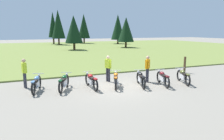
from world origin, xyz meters
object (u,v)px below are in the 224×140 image
Objects in this scene: motorcycle_maroon at (163,78)px; motorcycle_olive at (183,76)px; motorcycle_sky_blue at (36,83)px; trail_marker_post at (185,65)px; rider_in_hivis_vest at (24,71)px; rider_checking_bike at (147,67)px; motorcycle_orange at (116,79)px; motorcycle_black at (141,79)px; motorcycle_red at (91,81)px; motorcycle_british_green at (64,82)px; rider_near_row_end at (108,67)px.

motorcycle_maroon is 1.47m from motorcycle_olive.
motorcycle_sky_blue and motorcycle_olive have the same top height.
rider_in_hivis_vest is at bearing -179.89° from trail_marker_post.
rider_in_hivis_vest is (-7.15, 1.47, 0.00)m from rider_checking_bike.
motorcycle_orange is (4.30, -0.79, 0.00)m from motorcycle_sky_blue.
motorcycle_sky_blue is at bearing 167.80° from motorcycle_maroon.
rider_checking_bike is 1.00× the size of rider_in_hivis_vest.
trail_marker_post reaches higher than motorcycle_black.
motorcycle_red is 1.07× the size of motorcycle_orange.
motorcycle_british_green is (1.42, -0.28, 0.00)m from motorcycle_sky_blue.
motorcycle_olive is 9.44m from rider_in_hivis_vest.
trail_marker_post is (4.27, 1.50, -0.32)m from rider_checking_bike.
rider_near_row_end reaches higher than motorcycle_olive.
motorcycle_red is 1.03× the size of motorcycle_maroon.
rider_in_hivis_vest is 11.43m from trail_marker_post.
trail_marker_post is at bearing 23.17° from motorcycle_black.
motorcycle_maroon is at bearing -18.29° from rider_in_hivis_vest.
trail_marker_post is (5.14, 2.20, 0.19)m from motorcycle_black.
motorcycle_maroon is at bearing -13.28° from motorcycle_red.
motorcycle_british_green and motorcycle_black have the same top height.
trail_marker_post reaches higher than motorcycle_red.
rider_checking_bike reaches higher than motorcycle_red.
motorcycle_british_green is at bearing -11.22° from motorcycle_sky_blue.
motorcycle_red is (2.90, -0.54, 0.00)m from motorcycle_sky_blue.
rider_near_row_end is (-1.36, 1.77, 0.51)m from motorcycle_black.
trail_marker_post is (6.57, 1.80, 0.19)m from motorcycle_orange.
motorcycle_british_green is at bearing -32.77° from rider_in_hivis_vest.
motorcycle_olive is 4.71m from rider_near_row_end.
trail_marker_post is at bearing 33.47° from motorcycle_maroon.
motorcycle_olive is 1.21× the size of rider_checking_bike.
motorcycle_british_green is at bearing 167.56° from motorcycle_maroon.
motorcycle_orange is 1.48m from motorcycle_black.
motorcycle_british_green and motorcycle_olive have the same top height.
motorcycle_sky_blue is at bearing 169.36° from motorcycle_red.
motorcycle_sky_blue is 1.01× the size of motorcycle_black.
motorcycle_olive is at bearing -10.59° from motorcycle_orange.
motorcycle_black is 2.29m from rider_near_row_end.
motorcycle_british_green is 1.50m from motorcycle_red.
trail_marker_post is at bearing 19.31° from rider_checking_bike.
rider_near_row_end reaches higher than trail_marker_post.
motorcycle_sky_blue is 1.23× the size of rider_in_hivis_vest.
motorcycle_olive is at bearing -10.46° from motorcycle_red.
rider_in_hivis_vest is at bearing 164.18° from motorcycle_olive.
motorcycle_british_green is 0.93× the size of motorcycle_red.
motorcycle_sky_blue is 1.23× the size of rider_checking_bike.
motorcycle_british_green is at bearing 177.73° from rider_checking_bike.
motorcycle_black is at bearing -11.75° from motorcycle_sky_blue.
motorcycle_red is at bearing -10.09° from motorcycle_british_green.
motorcycle_sky_blue and motorcycle_red have the same top height.
trail_marker_post is at bearing 0.11° from rider_in_hivis_vest.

